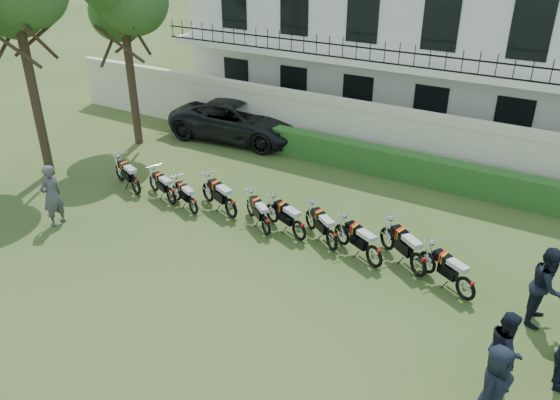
{
  "coord_description": "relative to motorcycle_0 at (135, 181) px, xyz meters",
  "views": [
    {
      "loc": [
        6.99,
        -10.18,
        8.14
      ],
      "look_at": [
        -0.11,
        1.59,
        1.15
      ],
      "focal_mm": 35.0,
      "sensor_mm": 36.0,
      "label": 1
    }
  ],
  "objects": [
    {
      "name": "motorcycle_1",
      "position": [
        1.48,
        0.06,
        -0.04
      ],
      "size": [
        1.73,
        0.81,
        0.99
      ],
      "rotation": [
        0.0,
        0.0,
        1.2
      ],
      "color": "black",
      "rests_on": "ground"
    },
    {
      "name": "building",
      "position": [
        5.57,
        12.59,
        3.21
      ],
      "size": [
        20.4,
        9.6,
        7.4
      ],
      "color": "silver",
      "rests_on": "ground"
    },
    {
      "name": "officer_0",
      "position": [
        12.15,
        -3.59,
        0.37
      ],
      "size": [
        0.72,
        0.95,
        1.74
      ],
      "primitive_type": "imported",
      "rotation": [
        0.0,
        0.0,
        1.36
      ],
      "color": "black",
      "rests_on": "ground"
    },
    {
      "name": "officer_1",
      "position": [
        12.12,
        -2.39,
        0.33
      ],
      "size": [
        0.8,
        0.93,
        1.67
      ],
      "primitive_type": "imported",
      "rotation": [
        0.0,
        0.0,
        1.8
      ],
      "color": "black",
      "rests_on": "ground"
    },
    {
      "name": "hedge",
      "position": [
        6.57,
        5.83,
        0.0
      ],
      "size": [
        18.0,
        0.6,
        1.0
      ],
      "primitive_type": "cube",
      "color": "#1B4C1D",
      "rests_on": "ground"
    },
    {
      "name": "motorcycle_0",
      "position": [
        0.0,
        0.0,
        0.0
      ],
      "size": [
        1.88,
        0.9,
        1.08
      ],
      "rotation": [
        0.0,
        0.0,
        1.19
      ],
      "color": "black",
      "rests_on": "ground"
    },
    {
      "name": "inspector",
      "position": [
        -0.65,
        -2.7,
        0.46
      ],
      "size": [
        0.46,
        0.7,
        1.92
      ],
      "primitive_type": "imported",
      "rotation": [
        0.0,
        0.0,
        -1.57
      ],
      "color": "#535358",
      "rests_on": "ground"
    },
    {
      "name": "motorcycle_9",
      "position": [
        10.86,
        -0.11,
        -0.02
      ],
      "size": [
        1.72,
        1.02,
        1.04
      ],
      "rotation": [
        0.0,
        0.0,
        1.06
      ],
      "color": "black",
      "rests_on": "ground"
    },
    {
      "name": "motorcycle_2",
      "position": [
        2.5,
        -0.09,
        -0.06
      ],
      "size": [
        1.61,
        0.82,
        0.94
      ],
      "rotation": [
        0.0,
        0.0,
        1.15
      ],
      "color": "black",
      "rests_on": "ground"
    },
    {
      "name": "motorcycle_5",
      "position": [
        6.09,
        0.23,
        -0.02
      ],
      "size": [
        1.81,
        0.88,
        1.04
      ],
      "rotation": [
        0.0,
        0.0,
        1.18
      ],
      "color": "black",
      "rests_on": "ground"
    },
    {
      "name": "motorcycle_7",
      "position": [
        8.44,
        0.06,
        -0.0
      ],
      "size": [
        1.81,
        0.99,
        1.07
      ],
      "rotation": [
        0.0,
        0.0,
        1.12
      ],
      "color": "black",
      "rests_on": "ground"
    },
    {
      "name": "perimeter_wall",
      "position": [
        5.57,
        6.63,
        0.67
      ],
      "size": [
        30.0,
        0.35,
        2.3
      ],
      "color": "beige",
      "rests_on": "ground"
    },
    {
      "name": "motorcycle_6",
      "position": [
        7.12,
        0.24,
        -0.03
      ],
      "size": [
        1.6,
        1.15,
        1.03
      ],
      "rotation": [
        0.0,
        0.0,
        0.96
      ],
      "color": "black",
      "rests_on": "ground"
    },
    {
      "name": "suv",
      "position": [
        -0.12,
        6.18,
        0.3
      ],
      "size": [
        5.99,
        3.24,
        1.6
      ],
      "primitive_type": "imported",
      "rotation": [
        0.0,
        0.0,
        1.68
      ],
      "color": "black",
      "rests_on": "ground"
    },
    {
      "name": "motorcycle_3",
      "position": [
        3.66,
        0.3,
        0.01
      ],
      "size": [
        1.92,
        0.94,
        1.11
      ],
      "rotation": [
        0.0,
        0.0,
        1.18
      ],
      "color": "black",
      "rests_on": "ground"
    },
    {
      "name": "ground",
      "position": [
        5.57,
        -1.37,
        -0.5
      ],
      "size": [
        100.0,
        100.0,
        0.0
      ],
      "primitive_type": "plane",
      "color": "#2F4A1D",
      "rests_on": "ground"
    },
    {
      "name": "officer_4",
      "position": [
        12.52,
        0.01,
        0.46
      ],
      "size": [
        0.79,
        0.98,
        1.91
      ],
      "primitive_type": "imported",
      "rotation": [
        0.0,
        0.0,
        1.49
      ],
      "color": "black",
      "rests_on": "ground"
    },
    {
      "name": "motorcycle_4",
      "position": [
        5.13,
        0.0,
        -0.04
      ],
      "size": [
        1.54,
        1.12,
        0.99
      ],
      "rotation": [
        0.0,
        0.0,
        0.96
      ],
      "color": "black",
      "rests_on": "ground"
    },
    {
      "name": "motorcycle_8",
      "position": [
        9.57,
        0.25,
        0.02
      ],
      "size": [
        1.74,
        1.28,
        1.13
      ],
      "rotation": [
        0.0,
        0.0,
        0.95
      ],
      "color": "black",
      "rests_on": "ground"
    }
  ]
}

